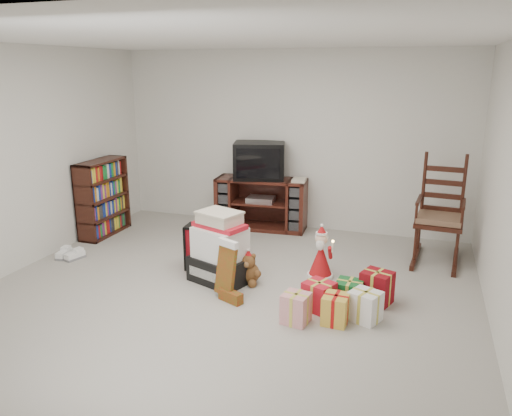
{
  "coord_description": "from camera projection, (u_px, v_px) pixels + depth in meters",
  "views": [
    {
      "loc": [
        1.8,
        -4.32,
        2.23
      ],
      "look_at": [
        0.13,
        0.6,
        0.78
      ],
      "focal_mm": 35.0,
      "sensor_mm": 36.0,
      "label": 1
    }
  ],
  "objects": [
    {
      "name": "room",
      "position": [
        223.0,
        175.0,
        4.76
      ],
      "size": [
        5.01,
        5.01,
        2.51
      ],
      "color": "#A8A19A",
      "rests_on": "ground"
    },
    {
      "name": "tv_stand",
      "position": [
        261.0,
        203.0,
        7.15
      ],
      "size": [
        1.31,
        0.56,
        0.73
      ],
      "rotation": [
        0.0,
        0.0,
        0.08
      ],
      "color": "#4A1B15",
      "rests_on": "floor"
    },
    {
      "name": "bookshelf",
      "position": [
        103.0,
        199.0,
        6.86
      ],
      "size": [
        0.28,
        0.85,
        1.04
      ],
      "color": "#35150E",
      "rests_on": "floor"
    },
    {
      "name": "rocking_chair",
      "position": [
        438.0,
        224.0,
        5.93
      ],
      "size": [
        0.6,
        0.92,
        1.33
      ],
      "rotation": [
        0.0,
        0.0,
        -0.08
      ],
      "color": "#35150E",
      "rests_on": "floor"
    },
    {
      "name": "gift_pile",
      "position": [
        220.0,
        252.0,
        5.35
      ],
      "size": [
        0.73,
        0.63,
        0.77
      ],
      "rotation": [
        0.0,
        0.0,
        -0.35
      ],
      "color": "black",
      "rests_on": "floor"
    },
    {
      "name": "red_suitcase",
      "position": [
        205.0,
        248.0,
        5.67
      ],
      "size": [
        0.42,
        0.25,
        0.62
      ],
      "rotation": [
        0.0,
        0.0,
        0.08
      ],
      "color": "maroon",
      "rests_on": "floor"
    },
    {
      "name": "stocking",
      "position": [
        226.0,
        269.0,
        4.97
      ],
      "size": [
        0.31,
        0.23,
        0.61
      ],
      "primitive_type": null,
      "rotation": [
        0.0,
        0.0,
        -0.42
      ],
      "color": "#0C7017",
      "rests_on": "floor"
    },
    {
      "name": "teddy_bear",
      "position": [
        249.0,
        270.0,
        5.35
      ],
      "size": [
        0.23,
        0.2,
        0.34
      ],
      "color": "brown",
      "rests_on": "floor"
    },
    {
      "name": "santa_figurine",
      "position": [
        321.0,
        257.0,
        5.48
      ],
      "size": [
        0.29,
        0.28,
        0.6
      ],
      "color": "#A81215",
      "rests_on": "floor"
    },
    {
      "name": "mrs_claus_figurine",
      "position": [
        234.0,
        238.0,
        6.17
      ],
      "size": [
        0.27,
        0.26,
        0.56
      ],
      "color": "#A81215",
      "rests_on": "floor"
    },
    {
      "name": "sneaker_pair",
      "position": [
        69.0,
        255.0,
        6.07
      ],
      "size": [
        0.32,
        0.27,
        0.09
      ],
      "rotation": [
        0.0,
        0.0,
        -0.02
      ],
      "color": "white",
      "rests_on": "floor"
    },
    {
      "name": "gift_cluster",
      "position": [
        341.0,
        301.0,
        4.68
      ],
      "size": [
        0.76,
        1.06,
        0.26
      ],
      "color": "red",
      "rests_on": "floor"
    },
    {
      "name": "crt_television",
      "position": [
        259.0,
        161.0,
        6.99
      ],
      "size": [
        0.8,
        0.66,
        0.51
      ],
      "rotation": [
        0.0,
        0.0,
        0.26
      ],
      "color": "black",
      "rests_on": "tv_stand"
    }
  ]
}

